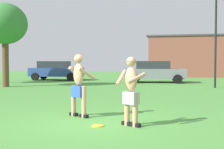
% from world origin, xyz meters
% --- Properties ---
extents(ground_plane, '(80.00, 80.00, 0.00)m').
position_xyz_m(ground_plane, '(0.00, 0.00, 0.00)').
color(ground_plane, '#4C8E3D').
extents(player_near, '(0.78, 0.74, 1.72)m').
position_xyz_m(player_near, '(-0.66, 0.73, 0.91)').
color(player_near, black).
rests_on(player_near, ground_plane).
extents(player_in_gray, '(0.69, 0.72, 1.64)m').
position_xyz_m(player_in_gray, '(0.92, -0.15, 0.89)').
color(player_in_gray, black).
rests_on(player_in_gray, ground_plane).
extents(frisbee, '(0.29, 0.29, 0.03)m').
position_xyz_m(frisbee, '(0.16, -0.35, 0.01)').
color(frisbee, yellow).
rests_on(frisbee, ground_plane).
extents(car_blue_near_post, '(4.39, 2.22, 1.58)m').
position_xyz_m(car_blue_near_post, '(-7.95, 16.28, 0.82)').
color(car_blue_near_post, '#2D478C').
rests_on(car_blue_near_post, ground_plane).
extents(car_gray_mid_lot, '(4.41, 2.26, 1.58)m').
position_xyz_m(car_gray_mid_lot, '(0.40, 15.03, 0.82)').
color(car_gray_mid_lot, slate).
rests_on(car_gray_mid_lot, ground_plane).
extents(lamp_post, '(0.60, 0.24, 5.46)m').
position_xyz_m(lamp_post, '(4.15, 11.27, 3.37)').
color(lamp_post, black).
rests_on(lamp_post, ground_plane).
extents(outbuilding_behind_lot, '(11.43, 5.37, 4.22)m').
position_xyz_m(outbuilding_behind_lot, '(4.63, 25.61, 2.12)').
color(outbuilding_behind_lot, brown).
rests_on(outbuilding_behind_lot, ground_plane).
extents(tree_left_field, '(2.68, 2.68, 5.07)m').
position_xyz_m(tree_left_field, '(-8.21, 9.22, 3.77)').
color(tree_left_field, brown).
rests_on(tree_left_field, ground_plane).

